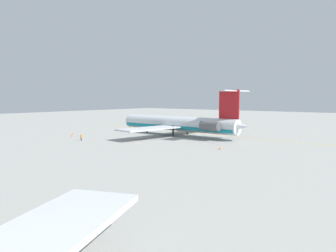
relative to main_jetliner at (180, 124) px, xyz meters
The scene contains 8 objects.
ground 8.52m from the main_jetliner, 97.43° to the right, with size 320.67×320.67×0.00m, color #9E9E99.
main_jetliner is the anchor object (origin of this frame).
ground_crew_near_nose 27.13m from the main_jetliner, 52.08° to the right, with size 0.29×0.46×1.82m.
ground_crew_near_tail 26.48m from the main_jetliner, 59.96° to the left, with size 0.28×0.36×1.67m.
safety_cone_nose 24.54m from the main_jetliner, 144.53° to the left, with size 0.40×0.40×0.55m, color #EA590F.
safety_cone_wingtip 30.40m from the main_jetliner, 33.06° to the left, with size 0.40×0.40×0.55m, color #EA590F.
safety_cone_tail 29.34m from the main_jetliner, 41.26° to the left, with size 0.40×0.40×0.55m, color #EA590F.
taxiway_centreline 9.03m from the main_jetliner, 81.88° to the right, with size 82.28×0.36×0.01m, color gold.
Camera 1 is at (-49.28, 78.45, 10.45)m, focal length 34.14 mm.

